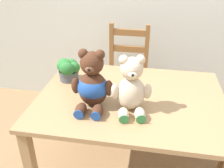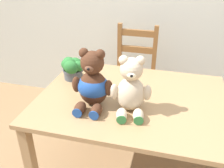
# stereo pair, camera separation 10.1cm
# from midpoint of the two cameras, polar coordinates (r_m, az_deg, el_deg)

# --- Properties ---
(dining_table) EXTENTS (1.23, 0.93, 0.77)m
(dining_table) POSITION_cam_midpoint_polar(r_m,az_deg,el_deg) (1.72, 6.21, -6.03)
(dining_table) COLOR #9E7A51
(dining_table) RESTS_ON ground_plane
(wooden_chair_behind) EXTENTS (0.38, 0.39, 1.01)m
(wooden_chair_behind) POSITION_cam_midpoint_polar(r_m,az_deg,el_deg) (2.47, 6.12, 0.66)
(wooden_chair_behind) COLOR brown
(wooden_chair_behind) RESTS_ON ground_plane
(teddy_bear_left) EXTENTS (0.26, 0.26, 0.37)m
(teddy_bear_left) POSITION_cam_midpoint_polar(r_m,az_deg,el_deg) (1.51, -2.51, 0.01)
(teddy_bear_left) COLOR #472819
(teddy_bear_left) RESTS_ON dining_table
(teddy_bear_right) EXTENTS (0.25, 0.26, 0.35)m
(teddy_bear_right) POSITION_cam_midpoint_polar(r_m,az_deg,el_deg) (1.46, 6.30, -1.05)
(teddy_bear_right) COLOR beige
(teddy_bear_right) RESTS_ON dining_table
(potted_plant) EXTENTS (0.19, 0.17, 0.17)m
(potted_plant) POSITION_cam_midpoint_polar(r_m,az_deg,el_deg) (1.87, -7.53, 3.79)
(potted_plant) COLOR #4C5156
(potted_plant) RESTS_ON dining_table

